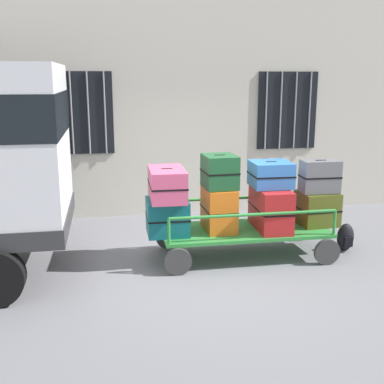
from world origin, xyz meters
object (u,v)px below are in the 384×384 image
at_px(suitcase_midleft_bottom, 219,209).
at_px(suitcase_left_middle, 167,184).
at_px(suitcase_midright_middle, 320,176).
at_px(backpack, 346,237).
at_px(suitcase_midleft_middle, 220,171).
at_px(suitcase_center_middle, 271,174).
at_px(suitcase_center_bottom, 270,208).
at_px(suitcase_midright_bottom, 317,208).
at_px(suitcase_left_bottom, 167,217).
at_px(luggage_cart, 244,233).

bearing_deg(suitcase_midleft_bottom, suitcase_left_middle, -175.38).
distance_m(suitcase_midright_middle, backpack, 1.08).
height_order(suitcase_midleft_middle, suitcase_center_middle, suitcase_midleft_middle).
relative_size(suitcase_center_bottom, suitcase_midright_bottom, 1.50).
bearing_deg(suitcase_midright_middle, suitcase_left_bottom, -179.35).
xyz_separation_m(suitcase_midleft_bottom, suitcase_midright_middle, (1.55, -0.03, 0.44)).
relative_size(suitcase_midleft_bottom, backpack, 1.54).
height_order(luggage_cart, backpack, backpack).
bearing_deg(luggage_cart, suitcase_left_middle, -178.81).
relative_size(suitcase_midleft_bottom, suitcase_center_bottom, 0.75).
xyz_separation_m(suitcase_midleft_middle, suitcase_center_bottom, (0.77, -0.05, -0.57)).
distance_m(suitcase_left_middle, suitcase_center_bottom, 1.60).
distance_m(suitcase_midleft_middle, suitcase_center_bottom, 0.96).
distance_m(luggage_cart, backpack, 1.63).
bearing_deg(suitcase_midleft_middle, suitcase_midleft_bottom, 90.00).
xyz_separation_m(suitcase_midleft_bottom, suitcase_midright_bottom, (1.55, 0.00, -0.07)).
xyz_separation_m(suitcase_center_bottom, suitcase_midright_middle, (0.77, 0.04, 0.45)).
bearing_deg(suitcase_midleft_middle, suitcase_left_middle, -177.14).
distance_m(suitcase_left_middle, backpack, 2.94).
xyz_separation_m(suitcase_midright_bottom, backpack, (0.46, -0.09, -0.47)).
distance_m(suitcase_center_bottom, suitcase_midright_bottom, 0.78).
relative_size(suitcase_left_middle, backpack, 1.90).
xyz_separation_m(luggage_cart, suitcase_left_middle, (-1.16, -0.02, 0.81)).
bearing_deg(suitcase_midleft_middle, suitcase_midright_middle, -0.30).
bearing_deg(suitcase_midright_bottom, suitcase_midleft_bottom, -179.97).
xyz_separation_m(luggage_cart, suitcase_midleft_middle, (-0.39, 0.01, 0.96)).
relative_size(luggage_cart, suitcase_left_middle, 3.06).
relative_size(suitcase_left_middle, suitcase_midleft_bottom, 1.23).
height_order(suitcase_left_bottom, suitcase_left_middle, suitcase_left_middle).
height_order(suitcase_left_middle, suitcase_midleft_middle, suitcase_midleft_middle).
bearing_deg(suitcase_left_bottom, luggage_cart, 0.98).
bearing_deg(backpack, suitcase_left_middle, 179.48).
distance_m(suitcase_center_middle, backpack, 1.61).
bearing_deg(suitcase_left_bottom, suitcase_midright_bottom, 1.46).
relative_size(suitcase_center_bottom, suitcase_center_middle, 1.53).
bearing_deg(suitcase_left_middle, luggage_cart, 1.19).
height_order(suitcase_center_bottom, suitcase_midright_bottom, suitcase_center_bottom).
bearing_deg(suitcase_midleft_bottom, suitcase_midright_middle, -1.18).
relative_size(suitcase_midleft_middle, suitcase_midright_middle, 0.96).
bearing_deg(suitcase_midright_bottom, suitcase_center_middle, -177.71).
height_order(luggage_cart, suitcase_center_bottom, suitcase_center_bottom).
bearing_deg(suitcase_midleft_middle, luggage_cart, -2.16).
distance_m(suitcase_midleft_middle, suitcase_center_middle, 0.78).
relative_size(suitcase_left_bottom, suitcase_left_middle, 0.72).
height_order(luggage_cart, suitcase_midleft_bottom, suitcase_midleft_bottom).
xyz_separation_m(suitcase_left_bottom, suitcase_left_middle, (0.00, -0.00, 0.48)).
height_order(luggage_cart, suitcase_left_bottom, suitcase_left_bottom).
distance_m(suitcase_center_bottom, suitcase_midright_middle, 0.89).
bearing_deg(suitcase_midright_middle, suitcase_midleft_bottom, 178.82).
relative_size(suitcase_left_bottom, suitcase_center_middle, 1.01).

